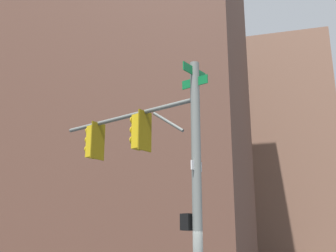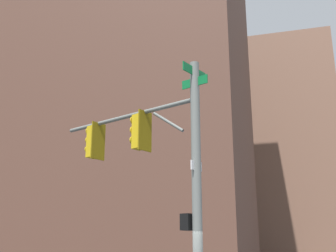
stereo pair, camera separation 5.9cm
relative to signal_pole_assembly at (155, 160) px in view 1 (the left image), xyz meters
The scene contains 3 objects.
signal_pole_assembly is the anchor object (origin of this frame).
building_brick_nearside 30.61m from the signal_pole_assembly, 21.52° to the left, with size 19.28×20.06×40.88m, color brown.
building_brick_farside 59.07m from the signal_pole_assembly, ahead, with size 18.34×17.09×33.27m, color #845B47.
Camera 1 is at (-10.54, -2.52, 2.10)m, focal length 45.33 mm.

